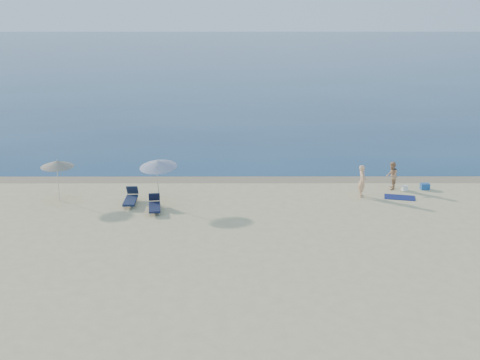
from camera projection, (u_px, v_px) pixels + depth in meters
name	position (u px, v px, depth m)	size (l,w,h in m)	color
sea	(258.00, 55.00, 113.72)	(240.00, 160.00, 0.01)	#0D2B4E
wet_sand_strip	(298.00, 179.00, 36.65)	(240.00, 1.60, 0.00)	#847254
person_left	(362.00, 181.00, 33.25)	(0.66, 0.43, 1.80)	#DDA57C
person_right	(392.00, 176.00, 34.56)	(0.79, 0.61, 1.62)	tan
beach_towel	(400.00, 197.00, 33.32)	(1.66, 0.92, 0.03)	#0E164A
white_bag	(404.00, 188.00, 34.54)	(0.32, 0.27, 0.27)	white
blue_cooler	(425.00, 186.00, 34.71)	(0.50, 0.35, 0.35)	#1B4D96
umbrella_near	(158.00, 164.00, 31.66)	(2.46, 2.48, 2.60)	silver
umbrella_far	(57.00, 164.00, 32.32)	(2.32, 2.32, 2.34)	silver
lounger_left	(155.00, 205.00, 31.23)	(0.83, 1.85, 0.79)	#131936
lounger_right	(131.00, 199.00, 32.23)	(0.67, 1.90, 0.83)	#151F3B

